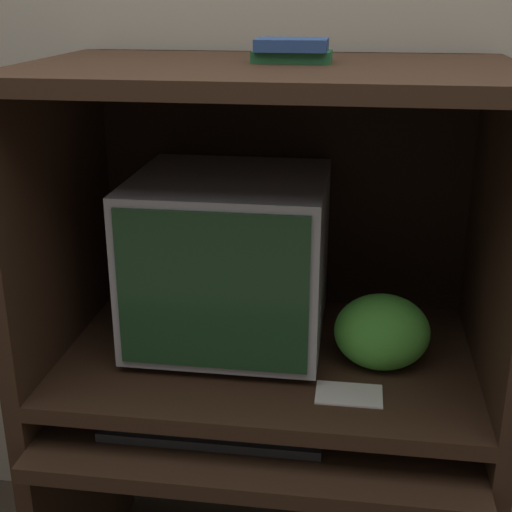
% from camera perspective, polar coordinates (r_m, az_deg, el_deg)
% --- Properties ---
extents(wall_back, '(6.00, 0.06, 2.60)m').
position_cam_1_polar(wall_back, '(1.90, 2.58, 12.99)').
color(wall_back, '#B2A893').
rests_on(wall_back, ground_plane).
extents(desk_base, '(1.03, 0.70, 0.64)m').
position_cam_1_polar(desk_base, '(1.84, 0.72, -17.58)').
color(desk_base, '#382316').
rests_on(desk_base, ground_plane).
extents(desk_monitor_shelf, '(1.03, 0.64, 0.10)m').
position_cam_1_polar(desk_monitor_shelf, '(1.71, 1.00, -8.30)').
color(desk_monitor_shelf, '#382316').
rests_on(desk_monitor_shelf, desk_base).
extents(hutch_upper, '(1.03, 0.64, 0.66)m').
position_cam_1_polar(hutch_upper, '(1.58, 1.27, 7.21)').
color(hutch_upper, '#382316').
rests_on(hutch_upper, desk_monitor_shelf).
extents(crt_monitor, '(0.44, 0.44, 0.41)m').
position_cam_1_polar(crt_monitor, '(1.68, -2.11, -0.19)').
color(crt_monitor, '#B2B2B7').
rests_on(crt_monitor, desk_monitor_shelf).
extents(keyboard, '(0.48, 0.15, 0.03)m').
position_cam_1_polar(keyboard, '(1.60, -3.49, -13.49)').
color(keyboard, '#2D2D30').
rests_on(keyboard, desk_base).
extents(mouse, '(0.06, 0.04, 0.03)m').
position_cam_1_polar(mouse, '(1.58, 8.00, -13.91)').
color(mouse, black).
rests_on(mouse, desk_base).
extents(snack_bag, '(0.21, 0.16, 0.17)m').
position_cam_1_polar(snack_bag, '(1.62, 10.03, -6.01)').
color(snack_bag, green).
rests_on(snack_bag, desk_monitor_shelf).
extents(book_stack, '(0.16, 0.11, 0.05)m').
position_cam_1_polar(book_stack, '(1.53, 2.90, 16.11)').
color(book_stack, '#236638').
rests_on(book_stack, hutch_upper).
extents(paper_card, '(0.14, 0.09, 0.00)m').
position_cam_1_polar(paper_card, '(1.54, 7.45, -10.91)').
color(paper_card, white).
rests_on(paper_card, desk_monitor_shelf).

